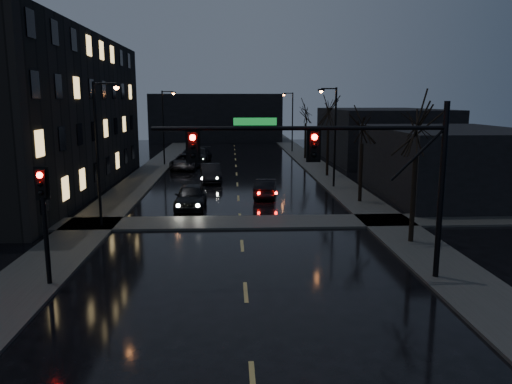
{
  "coord_description": "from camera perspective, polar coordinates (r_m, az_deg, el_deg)",
  "views": [
    {
      "loc": [
        -0.49,
        -9.54,
        7.04
      ],
      "look_at": [
        0.54,
        11.17,
        3.2
      ],
      "focal_mm": 35.0,
      "sensor_mm": 36.0,
      "label": 1
    }
  ],
  "objects": [
    {
      "name": "streetlight_r_mid",
      "position": [
        40.42,
        8.74,
        7.16
      ],
      "size": [
        1.53,
        0.28,
        8.0
      ],
      "color": "black",
      "rests_on": "ground"
    },
    {
      "name": "lead_car",
      "position": [
        36.52,
        1.07,
        0.49
      ],
      "size": [
        1.98,
        4.35,
        1.39
      ],
      "primitive_type": "imported",
      "rotation": [
        0.0,
        0.0,
        3.02
      ],
      "color": "black",
      "rests_on": "ground"
    },
    {
      "name": "oncoming_car_b",
      "position": [
        43.52,
        -5.2,
        2.19
      ],
      "size": [
        2.13,
        4.89,
        1.56
      ],
      "primitive_type": "imported",
      "rotation": [
        0.0,
        0.0,
        0.1
      ],
      "color": "black",
      "rests_on": "ground"
    },
    {
      "name": "oncoming_car_d",
      "position": [
        57.62,
        -6.52,
        4.22
      ],
      "size": [
        2.96,
        5.81,
        1.61
      ],
      "primitive_type": "imported",
      "rotation": [
        0.0,
        0.0,
        -0.13
      ],
      "color": "black",
      "rests_on": "ground"
    },
    {
      "name": "tree_far",
      "position": [
        60.21,
        5.72,
        9.52
      ],
      "size": [
        3.43,
        3.43,
        7.88
      ],
      "color": "black",
      "rests_on": "ground"
    },
    {
      "name": "apartment_block",
      "position": [
        42.67,
        -25.16,
        8.12
      ],
      "size": [
        12.0,
        30.0,
        12.0
      ],
      "primitive_type": "cube",
      "color": "black",
      "rests_on": "ground"
    },
    {
      "name": "signal_pole_left",
      "position": [
        20.22,
        -23.09,
        -1.85
      ],
      "size": [
        0.35,
        0.41,
        4.53
      ],
      "color": "black",
      "rests_on": "ground"
    },
    {
      "name": "streetlight_l_near",
      "position": [
        28.53,
        -17.32,
        5.47
      ],
      "size": [
        1.53,
        0.28,
        8.0
      ],
      "color": "black",
      "rests_on": "ground"
    },
    {
      "name": "streetlight_r_far",
      "position": [
        68.06,
        4.01,
        8.57
      ],
      "size": [
        1.53,
        0.28,
        8.0
      ],
      "color": "black",
      "rests_on": "ground"
    },
    {
      "name": "tree_near",
      "position": [
        25.17,
        18.01,
        8.12
      ],
      "size": [
        3.52,
        3.52,
        8.08
      ],
      "color": "black",
      "rests_on": "ground"
    },
    {
      "name": "tree_mid_b",
      "position": [
        46.4,
        8.32,
        9.86
      ],
      "size": [
        3.74,
        3.74,
        8.59
      ],
      "color": "black",
      "rests_on": "ground"
    },
    {
      "name": "sidewalk_cross",
      "position": [
        28.9,
        -1.8,
        -3.49
      ],
      "size": [
        40.0,
        3.0,
        0.12
      ],
      "primitive_type": "cube",
      "color": "#2D2D2B",
      "rests_on": "ground"
    },
    {
      "name": "oncoming_car_c",
      "position": [
        51.95,
        -8.06,
        3.47
      ],
      "size": [
        3.07,
        5.8,
        1.55
      ],
      "primitive_type": "imported",
      "rotation": [
        0.0,
        0.0,
        -0.09
      ],
      "color": "black",
      "rests_on": "ground"
    },
    {
      "name": "oncoming_car_a",
      "position": [
        32.99,
        -7.47,
        -0.48
      ],
      "size": [
        1.99,
        4.78,
        1.62
      ],
      "primitive_type": "imported",
      "rotation": [
        0.0,
        0.0,
        -0.02
      ],
      "color": "black",
      "rests_on": "ground"
    },
    {
      "name": "far_block",
      "position": [
        87.63,
        -4.54,
        8.48
      ],
      "size": [
        22.0,
        10.0,
        8.0
      ],
      "primitive_type": "cube",
      "color": "black",
      "rests_on": "ground"
    },
    {
      "name": "commercial_right_far",
      "position": [
        60.27,
        14.11,
        6.34
      ],
      "size": [
        12.0,
        18.0,
        6.0
      ],
      "primitive_type": "cube",
      "color": "black",
      "rests_on": "ground"
    },
    {
      "name": "streetlight_l_far",
      "position": [
        55.04,
        -10.35,
        7.97
      ],
      "size": [
        1.53,
        0.28,
        8.0
      ],
      "color": "black",
      "rests_on": "ground"
    },
    {
      "name": "tree_mid_a",
      "position": [
        34.72,
        12.11,
        8.26
      ],
      "size": [
        3.3,
        3.3,
        7.58
      ],
      "color": "black",
      "rests_on": "ground"
    },
    {
      "name": "sidewalk_left",
      "position": [
        45.79,
        -12.9,
        1.46
      ],
      "size": [
        3.0,
        140.0,
        0.12
      ],
      "primitive_type": "cube",
      "color": "#2D2D2B",
      "rests_on": "ground"
    },
    {
      "name": "sidewalk_right",
      "position": [
        45.97,
        8.46,
        1.65
      ],
      "size": [
        3.0,
        140.0,
        0.12
      ],
      "primitive_type": "cube",
      "color": "#2D2D2B",
      "rests_on": "ground"
    },
    {
      "name": "commercial_right_near",
      "position": [
        39.23,
        21.26,
        3.14
      ],
      "size": [
        10.0,
        14.0,
        5.0
      ],
      "primitive_type": "cube",
      "color": "black",
      "rests_on": "ground"
    },
    {
      "name": "signal_mast",
      "position": [
        19.16,
        10.27,
        3.82
      ],
      "size": [
        11.11,
        0.41,
        7.0
      ],
      "color": "black",
      "rests_on": "ground"
    }
  ]
}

